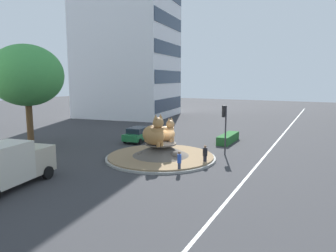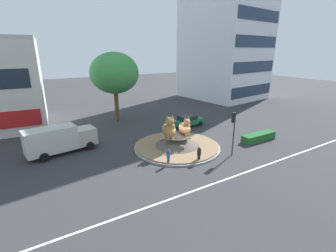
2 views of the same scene
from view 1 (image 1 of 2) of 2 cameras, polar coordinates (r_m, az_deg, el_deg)
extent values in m
plane|color=#333335|center=(27.82, -1.32, -5.90)|extent=(160.00, 160.00, 0.00)
cube|color=silver|center=(25.17, 15.08, -7.77)|extent=(112.00, 0.20, 0.01)
cylinder|color=gray|center=(27.80, -1.32, -5.72)|extent=(9.62, 9.62, 0.18)
cylinder|color=#846B4C|center=(27.76, -1.32, -5.42)|extent=(9.24, 9.24, 0.12)
cone|color=#564F47|center=(27.62, -1.33, -4.20)|extent=(4.94, 4.94, 1.10)
cylinder|color=#564F47|center=(27.52, -1.33, -3.21)|extent=(2.72, 2.72, 0.12)
ellipsoid|color=#564F47|center=(29.63, -0.47, -3.96)|extent=(0.55, 0.39, 0.44)
ellipsoid|color=#564F47|center=(27.38, -5.05, -5.05)|extent=(0.55, 0.49, 0.44)
ellipsoid|color=#564F47|center=(26.55, 1.22, -5.23)|extent=(0.80, 0.70, 0.64)
ellipsoid|color=#9E703D|center=(26.57, -2.66, -1.67)|extent=(2.19, 2.68, 1.68)
cylinder|color=#9E703D|center=(26.19, -2.02, -1.39)|extent=(1.41, 1.41, 1.05)
sphere|color=#9E703D|center=(25.92, -1.79, 0.56)|extent=(0.92, 0.92, 0.92)
torus|color=#9E703D|center=(27.65, -3.30, -2.68)|extent=(1.36, 1.36, 0.21)
cone|color=#9E703D|center=(26.01, -1.37, 1.78)|extent=(0.49, 0.49, 0.38)
cone|color=#9E703D|center=(25.68, -2.23, 1.68)|extent=(0.49, 0.49, 0.38)
cylinder|color=#9E703D|center=(26.18, -1.15, -3.22)|extent=(0.29, 0.29, 0.42)
cylinder|color=#9E703D|center=(25.94, -1.79, -3.33)|extent=(0.29, 0.29, 0.42)
ellipsoid|color=tan|center=(28.26, -0.44, -1.38)|extent=(1.39, 1.98, 1.35)
cylinder|color=tan|center=(28.03, 0.19, -1.14)|extent=(0.97, 0.97, 0.84)
sphere|color=tan|center=(27.84, 0.42, 0.33)|extent=(0.74, 0.74, 0.74)
torus|color=tan|center=(29.02, -1.35, -2.19)|extent=(0.80, 0.80, 0.17)
cone|color=tan|center=(27.95, 0.65, 1.25)|extent=(0.34, 0.34, 0.30)
cone|color=tan|center=(27.61, 0.19, 1.16)|extent=(0.34, 0.34, 0.30)
cylinder|color=tan|center=(28.11, 0.88, -2.48)|extent=(0.24, 0.24, 0.34)
cylinder|color=tan|center=(27.86, 0.53, -2.58)|extent=(0.24, 0.24, 0.34)
cylinder|color=#2D2D33|center=(29.11, 10.37, -0.82)|extent=(0.14, 0.14, 4.55)
cube|color=black|center=(28.95, 10.05, 2.63)|extent=(0.32, 0.25, 1.05)
sphere|color=#360606|center=(28.94, 9.91, 3.26)|extent=(0.18, 0.18, 0.18)
sphere|color=#392706|center=(28.97, 9.90, 2.64)|extent=(0.18, 0.18, 0.18)
sphere|color=green|center=(29.01, 9.88, 2.02)|extent=(0.18, 0.18, 0.18)
cube|color=silver|center=(60.32, -7.32, 17.99)|extent=(16.32, 17.54, 33.72)
cube|color=#233347|center=(56.56, 0.19, 3.99)|extent=(13.45, 1.83, 2.19)
cube|color=#233347|center=(56.37, 0.19, 8.88)|extent=(13.45, 1.83, 2.19)
cube|color=#233347|center=(56.60, 0.20, 13.76)|extent=(13.45, 1.83, 2.19)
cube|color=#233347|center=(57.23, 0.20, 18.57)|extent=(13.45, 1.83, 2.19)
cube|color=#235B28|center=(35.30, 10.82, -2.19)|extent=(4.79, 1.20, 0.90)
cylinder|color=brown|center=(34.55, -23.70, -0.03)|extent=(0.63, 0.63, 4.44)
ellipsoid|color=#3D8E42|center=(34.22, -24.21, 8.37)|extent=(7.09, 7.09, 6.03)
cylinder|color=#33384C|center=(23.69, 2.05, -7.56)|extent=(0.23, 0.23, 0.75)
cylinder|color=#284CB2|center=(23.51, 2.06, -5.91)|extent=(0.30, 0.30, 0.65)
sphere|color=brown|center=(23.40, 2.07, -4.88)|extent=(0.22, 0.22, 0.22)
cylinder|color=black|center=(25.93, 6.70, -6.18)|extent=(0.29, 0.29, 0.76)
cylinder|color=black|center=(25.76, 6.73, -4.66)|extent=(0.38, 0.38, 0.66)
sphere|color=#936B4C|center=(25.66, 6.75, -3.70)|extent=(0.22, 0.22, 0.22)
cube|color=#1E6B38|center=(35.37, -5.29, -1.68)|extent=(4.61, 2.21, 0.71)
cube|color=#19232D|center=(35.07, -5.47, -0.71)|extent=(2.63, 1.83, 0.56)
cylinder|color=black|center=(37.15, -5.49, -1.74)|extent=(0.66, 0.27, 0.64)
cylinder|color=black|center=(36.32, -2.89, -1.95)|extent=(0.66, 0.27, 0.64)
cylinder|color=black|center=(34.61, -7.79, -2.55)|extent=(0.66, 0.27, 0.64)
cylinder|color=black|center=(33.73, -5.04, -2.80)|extent=(0.66, 0.27, 0.64)
cube|color=#B7AD99|center=(24.20, -23.15, -5.52)|extent=(2.42, 2.47, 1.81)
cylinder|color=black|center=(25.19, -24.79, -7.21)|extent=(0.94, 0.44, 0.90)
cylinder|color=black|center=(23.80, -20.92, -7.88)|extent=(0.94, 0.44, 0.90)
camera|label=2|loc=(13.42, 68.19, 18.60)|focal=25.51mm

